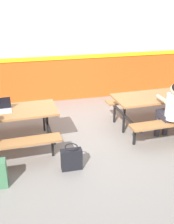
{
  "coord_description": "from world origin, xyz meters",
  "views": [
    {
      "loc": [
        -1.12,
        -4.67,
        2.69
      ],
      "look_at": [
        0.0,
        0.07,
        0.55
      ],
      "focal_mm": 44.38,
      "sensor_mm": 36.0,
      "label": 1
    }
  ],
  "objects_px": {
    "picnic_table_left": "(7,120)",
    "tote_bag_bright": "(72,159)",
    "laptop_silver": "(2,108)",
    "student_further": "(171,107)",
    "picnic_table_right": "(157,103)"
  },
  "relations": [
    {
      "from": "picnic_table_right",
      "to": "student_further",
      "type": "distance_m",
      "value": 0.57
    },
    {
      "from": "picnic_table_left",
      "to": "picnic_table_right",
      "type": "height_order",
      "value": "same"
    },
    {
      "from": "picnic_table_left",
      "to": "tote_bag_bright",
      "type": "distance_m",
      "value": 1.42
    },
    {
      "from": "picnic_table_left",
      "to": "student_further",
      "type": "distance_m",
      "value": 3.02
    },
    {
      "from": "picnic_table_right",
      "to": "laptop_silver",
      "type": "distance_m",
      "value": 3.05
    },
    {
      "from": "picnic_table_left",
      "to": "laptop_silver",
      "type": "distance_m",
      "value": 0.22
    },
    {
      "from": "student_further",
      "to": "laptop_silver",
      "type": "bearing_deg",
      "value": 171.07
    },
    {
      "from": "picnic_table_left",
      "to": "student_further",
      "type": "xyz_separation_m",
      "value": [
        2.98,
        -0.44,
        0.13
      ]
    },
    {
      "from": "picnic_table_left",
      "to": "picnic_table_right",
      "type": "bearing_deg",
      "value": 2.2
    },
    {
      "from": "laptop_silver",
      "to": "tote_bag_bright",
      "type": "distance_m",
      "value": 1.55
    },
    {
      "from": "picnic_table_left",
      "to": "laptop_silver",
      "type": "height_order",
      "value": "laptop_silver"
    },
    {
      "from": "picnic_table_right",
      "to": "laptop_silver",
      "type": "relative_size",
      "value": 5.56
    },
    {
      "from": "picnic_table_right",
      "to": "tote_bag_bright",
      "type": "relative_size",
      "value": 4.28
    },
    {
      "from": "picnic_table_right",
      "to": "laptop_silver",
      "type": "bearing_deg",
      "value": -178.49
    },
    {
      "from": "student_further",
      "to": "laptop_silver",
      "type": "height_order",
      "value": "student_further"
    }
  ]
}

